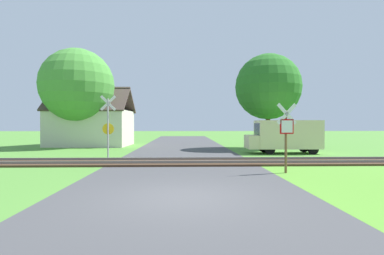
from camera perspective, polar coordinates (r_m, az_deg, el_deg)
The scene contains 9 objects.
ground_plane at distance 8.27m, azimuth -1.85°, elevation -13.17°, with size 160.00×160.00×0.00m, color #4C8433.
road_asphalt at distance 10.22m, azimuth -1.82°, elevation -10.48°, with size 7.30×80.00×0.01m, color #424244.
rail_track at distance 15.23m, azimuth -1.78°, elevation -6.61°, with size 60.00×2.60×0.22m.
stop_sign_near at distance 12.63m, azimuth 17.52°, elevation -0.84°, with size 0.86×0.22×2.83m.
crossing_sign_far at distance 17.38m, azimuth -15.70°, elevation 0.63°, with size 0.88×0.14×3.60m.
house at distance 29.18m, azimuth -18.62°, elevation 0.24°, with size 7.43×5.70×5.44m.
tree_left at distance 27.69m, azimuth -21.03°, elevation 7.52°, with size 6.24×6.24×8.45m.
tree_right at distance 25.25m, azimuth 14.29°, elevation 7.51°, with size 5.31×5.31×7.68m.
mail_truck at distance 21.26m, azimuth 17.30°, elevation -1.40°, with size 4.92×1.96×2.24m.
Camera 1 is at (0.02, -8.03, 1.97)m, focal length 28.00 mm.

